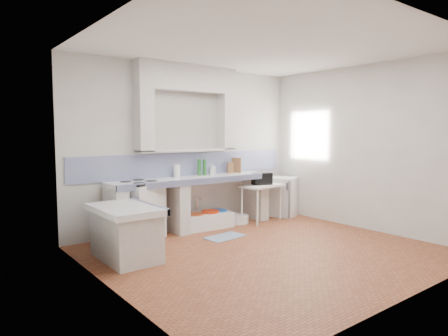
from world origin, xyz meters
TOP-DOWN VIEW (x-y plane):
  - floor at (0.00, 0.00)m, footprint 4.50×4.50m
  - ceiling at (0.00, 0.00)m, footprint 4.50×4.50m
  - wall_back at (0.00, 2.00)m, footprint 4.50×0.00m
  - wall_front at (0.00, -2.00)m, footprint 4.50×0.00m
  - wall_left at (-2.25, 0.00)m, footprint 0.00×4.50m
  - wall_right at (2.25, 0.00)m, footprint 0.00×4.50m
  - alcove_mass at (-0.10, 1.88)m, footprint 1.90×0.25m
  - window_frame at (2.42, 1.20)m, footprint 0.35×0.86m
  - lace_valance at (2.28, 1.20)m, footprint 0.01×0.84m
  - counter_slab at (-0.10, 1.70)m, footprint 3.00×0.60m
  - counter_lip at (-0.10, 1.42)m, footprint 3.00×0.04m
  - counter_pier_left at (-1.50, 1.70)m, footprint 0.20×0.55m
  - counter_pier_mid at (-0.45, 1.70)m, footprint 0.20×0.55m
  - counter_pier_right at (1.30, 1.70)m, footprint 0.20×0.55m
  - peninsula_top at (-1.70, 0.90)m, footprint 0.70×1.10m
  - peninsula_base at (-1.70, 0.90)m, footprint 0.60×1.00m
  - peninsula_lip at (-1.37, 0.90)m, footprint 0.04×1.10m
  - backsplash at (0.00, 1.99)m, footprint 4.27×0.03m
  - stove at (-1.11, 1.72)m, footprint 0.78×0.77m
  - sink at (0.08, 1.70)m, footprint 1.00×0.58m
  - side_table at (1.24, 1.46)m, footprint 0.89×0.60m
  - fridge at (1.94, 1.57)m, footprint 0.65×0.65m
  - bucket_red at (-0.09, 1.65)m, footprint 0.38×0.38m
  - bucket_orange at (0.20, 1.66)m, footprint 0.42×0.42m
  - bucket_blue at (0.40, 1.68)m, footprint 0.39×0.39m
  - basin_white at (0.80, 1.61)m, footprint 0.50×0.50m
  - water_bottle_a at (-0.09, 1.85)m, footprint 0.09×0.09m
  - water_bottle_b at (0.14, 1.85)m, footprint 0.10×0.10m
  - black_bag at (1.27, 1.48)m, footprint 0.40×0.31m
  - green_bottle_a at (0.11, 1.85)m, footprint 0.08×0.08m
  - green_bottle_b at (0.21, 1.84)m, footprint 0.06×0.06m
  - knife_block at (0.80, 1.84)m, footprint 0.12×0.11m
  - cutting_board at (0.95, 1.85)m, footprint 0.09×0.20m
  - paper_towel at (-0.35, 1.85)m, footprint 0.11×0.11m
  - soap_bottle at (0.39, 1.85)m, footprint 0.12×0.13m
  - rug at (-0.00, 0.97)m, footprint 0.68×0.43m

SIDE VIEW (x-z plane):
  - floor at x=0.00m, z-range 0.00..0.00m
  - rug at x=0.00m, z-range 0.00..0.01m
  - basin_white at x=0.80m, z-range 0.00..0.15m
  - sink at x=0.08m, z-range 0.00..0.23m
  - water_bottle_a at x=-0.09m, z-range 0.00..0.28m
  - bucket_blue at x=0.40m, z-range 0.00..0.28m
  - bucket_red at x=-0.09m, z-range 0.00..0.28m
  - water_bottle_b at x=0.14m, z-range 0.00..0.29m
  - bucket_orange at x=0.20m, z-range 0.00..0.29m
  - peninsula_base at x=-1.70m, z-range 0.00..0.62m
  - side_table at x=1.24m, z-range 0.32..0.36m
  - fridge at x=1.94m, z-range 0.00..0.77m
  - counter_pier_left at x=-1.50m, z-range 0.00..0.82m
  - counter_pier_mid at x=-0.45m, z-range 0.00..0.82m
  - counter_pier_right at x=1.30m, z-range 0.00..0.82m
  - stove at x=-1.11m, z-range 0.00..0.86m
  - peninsula_top at x=-1.70m, z-range 0.62..0.70m
  - peninsula_lip at x=-1.37m, z-range 0.61..0.71m
  - black_bag at x=1.27m, z-range 0.69..0.91m
  - counter_slab at x=-0.10m, z-range 0.82..0.90m
  - counter_lip at x=-0.10m, z-range 0.81..0.91m
  - knife_block at x=0.80m, z-range 0.90..1.10m
  - soap_bottle at x=0.39m, z-range 0.90..1.11m
  - paper_towel at x=-0.35m, z-range 0.90..1.12m
  - green_bottle_b at x=0.21m, z-range 0.90..1.18m
  - cutting_board at x=0.95m, z-range 0.90..1.19m
  - green_bottle_a at x=0.11m, z-range 0.90..1.19m
  - backsplash at x=0.00m, z-range 0.90..1.30m
  - wall_back at x=0.00m, z-range -0.85..3.65m
  - wall_front at x=0.00m, z-range -0.85..3.65m
  - wall_left at x=-2.25m, z-range -0.85..3.65m
  - wall_right at x=2.25m, z-range -0.85..3.65m
  - window_frame at x=2.42m, z-range 1.07..2.13m
  - lace_valance at x=2.28m, z-range 1.86..2.10m
  - alcove_mass at x=-0.10m, z-range 2.35..2.80m
  - ceiling at x=0.00m, z-range 2.80..2.80m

